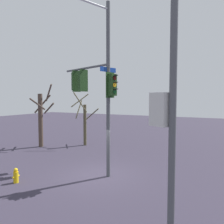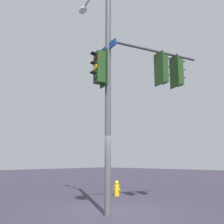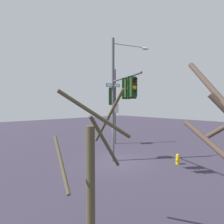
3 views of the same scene
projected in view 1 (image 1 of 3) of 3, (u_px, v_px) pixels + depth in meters
ground_plane at (100, 175)px, 11.85m from camera, size 80.00×80.00×0.00m
main_signal_pole_assembly at (95, 79)px, 11.97m from camera, size 4.35×4.42×9.04m
secondary_pole_assembly at (168, 107)px, 6.11m from camera, size 0.71×0.81×7.92m
fire_hydrant at (16, 176)px, 10.81m from camera, size 0.38×0.24×0.73m
bare_tree_behind_pole at (84, 121)px, 19.41m from camera, size 1.96×2.28×4.67m
bare_tree_across_street at (41, 117)px, 18.80m from camera, size 1.99×2.10×5.34m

